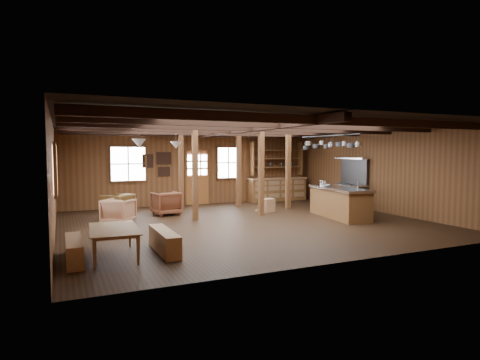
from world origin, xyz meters
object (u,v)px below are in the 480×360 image
object	(u,v)px
dining_table	(116,242)
commercial_range	(348,192)
armchair_b	(166,203)
kitchen_island	(339,202)
armchair_c	(119,211)
armchair_a	(118,205)

from	to	relation	value
dining_table	commercial_range	bearing A→B (deg)	-64.08
dining_table	armchair_b	distance (m)	5.18
kitchen_island	armchair_c	distance (m)	6.62
armchair_b	armchair_c	size ratio (longest dim) A/B	1.06
dining_table	armchair_a	bearing A→B (deg)	-4.50
dining_table	armchair_c	distance (m)	3.79
kitchen_island	dining_table	distance (m)	7.22
armchair_a	kitchen_island	bearing A→B (deg)	111.16
kitchen_island	armchair_b	bearing A→B (deg)	158.51
commercial_range	armchair_c	xyz separation A→B (m)	(-8.01, 0.15, -0.25)
kitchen_island	dining_table	xyz separation A→B (m)	(-6.93, -2.03, -0.20)
armchair_a	armchair_c	world-z (taller)	armchair_a
kitchen_island	armchair_a	bearing A→B (deg)	162.48
commercial_range	armchair_b	xyz separation A→B (m)	(-6.41, 1.12, -0.22)
commercial_range	armchair_a	xyz separation A→B (m)	(-7.88, 1.40, -0.24)
commercial_range	armchair_a	bearing A→B (deg)	169.91
kitchen_island	armchair_a	size ratio (longest dim) A/B	3.24
armchair_c	dining_table	bearing A→B (deg)	118.58
dining_table	armchair_c	world-z (taller)	armchair_c
kitchen_island	armchair_b	xyz separation A→B (m)	(-4.78, 2.69, -0.10)
commercial_range	kitchen_island	bearing A→B (deg)	-136.11
armchair_a	armchair_c	bearing A→B (deg)	40.52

